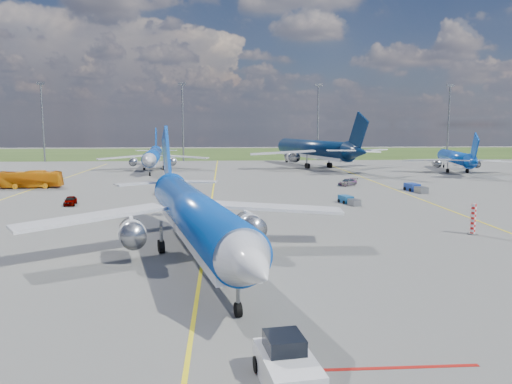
{
  "coord_description": "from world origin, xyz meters",
  "views": [
    {
      "loc": [
        1.7,
        -38.3,
        10.65
      ],
      "look_at": [
        4.93,
        10.71,
        4.0
      ],
      "focal_mm": 35.0,
      "sensor_mm": 36.0,
      "label": 1
    }
  ],
  "objects": [
    {
      "name": "ground",
      "position": [
        0.0,
        0.0,
        0.0
      ],
      "size": [
        400.0,
        400.0,
        0.0
      ],
      "primitive_type": "plane",
      "color": "#585856",
      "rests_on": "ground"
    },
    {
      "name": "grass_strip",
      "position": [
        0.0,
        150.0,
        0.0
      ],
      "size": [
        400.0,
        80.0,
        0.01
      ],
      "primitive_type": "cube",
      "color": "#2D4719",
      "rests_on": "ground"
    },
    {
      "name": "taxiway_lines",
      "position": [
        0.17,
        27.7,
        0.01
      ],
      "size": [
        60.25,
        160.0,
        0.02
      ],
      "color": "yellow",
      "rests_on": "ground"
    },
    {
      "name": "floodlight_masts",
      "position": [
        10.0,
        110.0,
        12.56
      ],
      "size": [
        202.2,
        0.5,
        22.7
      ],
      "color": "slate",
      "rests_on": "ground"
    },
    {
      "name": "warning_post",
      "position": [
        26.0,
        8.0,
        1.5
      ],
      "size": [
        0.5,
        0.5,
        3.0
      ],
      "primitive_type": "cylinder",
      "color": "red",
      "rests_on": "ground"
    },
    {
      "name": "bg_jet_nnw",
      "position": [
        -14.59,
        78.82,
        0.0
      ],
      "size": [
        30.57,
        38.55,
        9.56
      ],
      "primitive_type": null,
      "rotation": [
        0.0,
        0.0,
        0.08
      ],
      "color": "#0B42A7",
      "rests_on": "ground"
    },
    {
      "name": "bg_jet_n",
      "position": [
        24.27,
        86.29,
        0.0
      ],
      "size": [
        49.82,
        57.86,
        12.93
      ],
      "primitive_type": null,
      "rotation": [
        0.0,
        0.0,
        3.42
      ],
      "color": "#071C3B",
      "rests_on": "ground"
    },
    {
      "name": "bg_jet_ne",
      "position": [
        54.31,
        71.47,
        0.0
      ],
      "size": [
        32.2,
        38.38,
        8.84
      ],
      "primitive_type": null,
      "rotation": [
        0.0,
        0.0,
        2.93
      ],
      "color": "#0B42A7",
      "rests_on": "ground"
    },
    {
      "name": "main_airliner",
      "position": [
        -0.6,
        1.01,
        0.0
      ],
      "size": [
        38.09,
        44.95,
        10.23
      ],
      "primitive_type": null,
      "rotation": [
        0.0,
        0.0,
        0.24
      ],
      "color": "#0B42A7",
      "rests_on": "ground"
    },
    {
      "name": "pushback_tug",
      "position": [
        4.25,
        -19.01,
        0.78
      ],
      "size": [
        2.66,
        5.78,
        1.92
      ],
      "rotation": [
        0.0,
        0.0,
        0.14
      ],
      "color": "silver",
      "rests_on": "ground"
    },
    {
      "name": "apron_bus",
      "position": [
        -30.99,
        47.72,
        1.47
      ],
      "size": [
        10.68,
        2.99,
        2.95
      ],
      "primitive_type": "imported",
      "rotation": [
        0.0,
        0.0,
        1.62
      ],
      "color": "orange",
      "rests_on": "ground"
    },
    {
      "name": "service_car_a",
      "position": [
        -18.7,
        28.86,
        0.6
      ],
      "size": [
        1.89,
        3.7,
        1.2
      ],
      "primitive_type": "imported",
      "rotation": [
        0.0,
        0.0,
        0.14
      ],
      "color": "#999999",
      "rests_on": "ground"
    },
    {
      "name": "service_car_b",
      "position": [
        -5.25,
        41.87,
        0.6
      ],
      "size": [
        4.53,
        2.56,
        1.19
      ],
      "primitive_type": "imported",
      "rotation": [
        0.0,
        0.0,
        1.71
      ],
      "color": "#999999",
      "rests_on": "ground"
    },
    {
      "name": "service_car_c",
      "position": [
        23.53,
        47.6,
        0.61
      ],
      "size": [
        4.3,
        4.0,
        1.22
      ],
      "primitive_type": "imported",
      "rotation": [
        0.0,
        0.0,
        -0.87
      ],
      "color": "#999999",
      "rests_on": "ground"
    },
    {
      "name": "baggage_tug_w",
      "position": [
        18.63,
        27.48,
        0.47
      ],
      "size": [
        2.24,
        4.63,
        1.0
      ],
      "rotation": [
        0.0,
        0.0,
        0.25
      ],
      "color": "#17518A",
      "rests_on": "ground"
    },
    {
      "name": "baggage_tug_c",
      "position": [
        -7.77,
        39.89,
        0.55
      ],
      "size": [
        1.55,
        5.27,
        1.18
      ],
      "rotation": [
        0.0,
        0.0,
        -0.02
      ],
      "color": "#1A469C",
      "rests_on": "ground"
    },
    {
      "name": "baggage_tug_e",
      "position": [
        32.33,
        38.91,
        0.56
      ],
      "size": [
        2.17,
        5.51,
        1.2
      ],
      "rotation": [
        0.0,
        0.0,
        0.14
      ],
      "color": "navy",
      "rests_on": "ground"
    }
  ]
}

